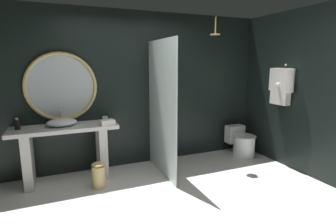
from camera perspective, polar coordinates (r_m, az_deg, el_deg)
name	(u,v)px	position (r m, az deg, el deg)	size (l,w,h in m)	color
ground_plane	(185,218)	(3.29, 3.76, -21.85)	(5.76, 5.76, 0.00)	silver
back_wall_panel	(137,90)	(4.57, -6.70, 4.80)	(4.80, 0.10, 2.60)	black
side_wall_right	(293,91)	(4.86, 25.37, 4.19)	(0.10, 2.47, 2.60)	black
vanity_counter	(66,146)	(4.23, -21.20, -6.92)	(1.50, 0.52, 0.85)	silver
vessel_sink	(62,122)	(4.16, -22.03, -2.08)	(0.43, 0.35, 0.24)	white
tumbler_cup	(105,119)	(4.18, -13.47, -1.59)	(0.08, 0.08, 0.10)	silver
soap_dispenser	(17,124)	(4.21, -29.87, -2.34)	(0.07, 0.07, 0.16)	black
round_wall_mirror	(61,87)	(4.30, -22.08, 5.05)	(1.05, 0.06, 1.05)	tan
shower_glass_panel	(162,109)	(4.09, -1.39, 0.66)	(0.02, 1.14, 2.11)	silver
rain_shower_head	(215,33)	(4.59, 10.21, 16.57)	(0.17, 0.17, 0.29)	tan
hanging_bathrobe	(281,85)	(4.83, 23.28, 5.47)	(0.20, 0.50, 0.68)	tan
toilet	(241,143)	(5.25, 15.62, -6.39)	(0.41, 0.62, 0.54)	white
waste_bin	(99,175)	(3.97, -14.78, -13.05)	(0.19, 0.19, 0.38)	tan
folded_hand_towel	(107,122)	(4.03, -13.05, -2.19)	(0.21, 0.15, 0.08)	silver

